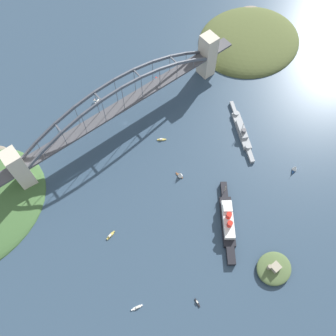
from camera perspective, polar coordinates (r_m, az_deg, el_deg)
ground_plane at (r=428.88m, az=-6.70°, el=6.92°), size 1400.00×1400.00×0.00m
harbor_arch_bridge at (r=404.30m, az=-7.15°, el=9.42°), size 307.38×17.35×67.76m
headland_west_shore at (r=523.87m, az=12.31°, el=18.69°), size 138.43×122.65×27.69m
ocean_liner at (r=369.96m, az=9.16°, el=-8.05°), size 56.80×72.10×18.00m
naval_cruiser at (r=424.35m, az=11.27°, el=5.62°), size 41.13×75.45×16.74m
fort_island_mid_harbor at (r=367.51m, az=15.98°, el=-14.62°), size 33.59×30.55×11.88m
seaplane_taxiing_near_bridge at (r=464.24m, az=-1.31°, el=13.58°), size 8.57×10.02×4.79m
seaplane_second_in_formation at (r=449.33m, az=-10.87°, el=9.99°), size 8.92×7.96×4.94m
small_boat_0 at (r=413.12m, az=18.96°, el=-0.01°), size 8.57×6.24×8.66m
small_boat_1 at (r=412.54m, az=-1.01°, el=4.41°), size 8.91×6.93×2.27m
small_boat_2 at (r=369.52m, az=-8.83°, el=-10.20°), size 10.71×3.95×2.46m
small_boat_3 at (r=352.05m, az=-4.78°, el=-20.57°), size 10.90×3.87×2.08m
small_boat_4 at (r=352.42m, az=4.53°, el=-19.91°), size 2.31×8.28×2.25m
small_boat_5 at (r=387.19m, az=1.88°, el=-0.99°), size 6.04×9.63×9.09m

